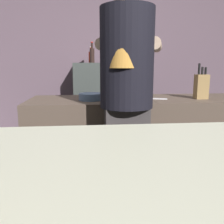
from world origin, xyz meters
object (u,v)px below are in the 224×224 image
object	(u,v)px
mixing_bowl	(91,97)
bottle_soy	(91,57)
bottle_vinegar	(92,55)
bartender	(126,92)
knife_block	(201,86)
chefs_knife	(152,99)

from	to	relation	value
mixing_bowl	bottle_soy	distance (m)	1.29
mixing_bowl	bottle_vinegar	xyz separation A→B (m)	(0.03, 1.16, 0.38)
bartender	knife_block	distance (m)	0.79
mixing_bowl	chefs_knife	bearing A→B (deg)	1.79
knife_block	bottle_vinegar	xyz separation A→B (m)	(-0.88, 1.16, 0.30)
bartender	bottle_vinegar	distance (m)	1.59
bottle_vinegar	chefs_knife	bearing A→B (deg)	-67.45
knife_block	chefs_knife	size ratio (longest dim) A/B	1.21
knife_block	chefs_knife	bearing A→B (deg)	176.98
chefs_knife	bottle_soy	size ratio (longest dim) A/B	1.17
bartender	mixing_bowl	size ratio (longest dim) A/B	8.86
chefs_knife	bottle_soy	xyz separation A→B (m)	(-0.48, 1.23, 0.38)
bottle_vinegar	bottle_soy	world-z (taller)	bottle_vinegar
bartender	bottle_vinegar	size ratio (longest dim) A/B	6.95
chefs_knife	bottle_soy	distance (m)	1.37
mixing_bowl	bartender	bearing A→B (deg)	-60.34
bottle_soy	bottle_vinegar	bearing A→B (deg)	-83.48
mixing_bowl	bottle_vinegar	size ratio (longest dim) A/B	0.78
bottle_vinegar	bottle_soy	distance (m)	0.09
knife_block	mixing_bowl	xyz separation A→B (m)	(-0.91, 0.01, -0.08)
chefs_knife	bottle_vinegar	size ratio (longest dim) A/B	0.95
bartender	chefs_knife	distance (m)	0.50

